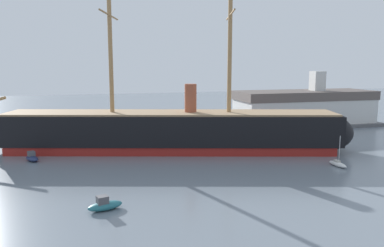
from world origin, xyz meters
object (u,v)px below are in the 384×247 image
object	(u,v)px
tall_ship	(171,131)
motorboat_mid_left	(105,205)
dockside_warehouse_right	(304,108)
motorboat_far_left	(32,158)
sailboat_alongside_stern	(338,164)

from	to	relation	value
tall_ship	motorboat_mid_left	size ratio (longest dim) A/B	17.02
tall_ship	dockside_warehouse_right	world-z (taller)	tall_ship
motorboat_mid_left	motorboat_far_left	world-z (taller)	motorboat_mid_left
tall_ship	motorboat_far_left	bearing A→B (deg)	-177.10
tall_ship	motorboat_mid_left	distance (m)	31.05
motorboat_mid_left	motorboat_far_left	bearing A→B (deg)	112.68
sailboat_alongside_stern	dockside_warehouse_right	xyz separation A→B (m)	(17.54, 39.34, 4.25)
motorboat_mid_left	motorboat_far_left	xyz separation A→B (m)	(-11.03, 26.39, -0.02)
tall_ship	sailboat_alongside_stern	size ratio (longest dim) A/B	14.50
sailboat_alongside_stern	motorboat_far_left	bearing A→B (deg)	160.74
tall_ship	motorboat_mid_left	xyz separation A→B (m)	(-13.73, -27.65, -3.32)
tall_ship	dockside_warehouse_right	xyz separation A→B (m)	(41.47, 21.07, 0.76)
motorboat_mid_left	dockside_warehouse_right	size ratio (longest dim) A/B	0.11
dockside_warehouse_right	motorboat_far_left	bearing A→B (deg)	-161.38
sailboat_alongside_stern	motorboat_far_left	xyz separation A→B (m)	(-48.69, 17.02, 0.15)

